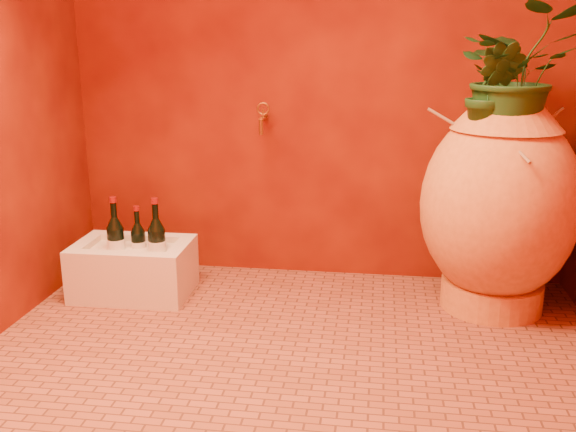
% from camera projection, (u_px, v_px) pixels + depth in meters
% --- Properties ---
extents(floor, '(2.50, 2.50, 0.00)m').
position_uv_depth(floor, '(291.00, 361.00, 2.49)').
color(floor, brown).
rests_on(floor, ground).
extents(wall_back, '(2.50, 0.02, 2.50)m').
position_uv_depth(wall_back, '(319.00, 29.00, 3.11)').
color(wall_back, '#4F0B04').
rests_on(wall_back, ground).
extents(amphora, '(0.88, 0.88, 1.00)m').
position_uv_depth(amphora, '(499.00, 204.00, 2.86)').
color(amphora, '#D78A3C').
rests_on(amphora, floor).
extents(stone_basin, '(0.55, 0.38, 0.26)m').
position_uv_depth(stone_basin, '(134.00, 270.00, 3.11)').
color(stone_basin, beige).
rests_on(stone_basin, floor).
extents(wine_bottle_a, '(0.07, 0.07, 0.29)m').
position_uv_depth(wine_bottle_a, '(139.00, 244.00, 3.11)').
color(wine_bottle_a, black).
rests_on(wine_bottle_a, stone_basin).
extents(wine_bottle_b, '(0.09, 0.09, 0.35)m').
position_uv_depth(wine_bottle_b, '(157.00, 244.00, 3.04)').
color(wine_bottle_b, black).
rests_on(wine_bottle_b, stone_basin).
extents(wine_bottle_c, '(0.08, 0.08, 0.35)m').
position_uv_depth(wine_bottle_c, '(116.00, 242.00, 3.07)').
color(wine_bottle_c, black).
rests_on(wine_bottle_c, stone_basin).
extents(wall_tap, '(0.07, 0.14, 0.15)m').
position_uv_depth(wall_tap, '(263.00, 117.00, 3.18)').
color(wall_tap, olive).
rests_on(wall_tap, wall_back).
extents(plant_main, '(0.56, 0.50, 0.56)m').
position_uv_depth(plant_main, '(516.00, 73.00, 2.69)').
color(plant_main, '#174119').
rests_on(plant_main, amphora).
extents(plant_side, '(0.28, 0.25, 0.41)m').
position_uv_depth(plant_side, '(493.00, 93.00, 2.66)').
color(plant_side, '#174119').
rests_on(plant_side, amphora).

